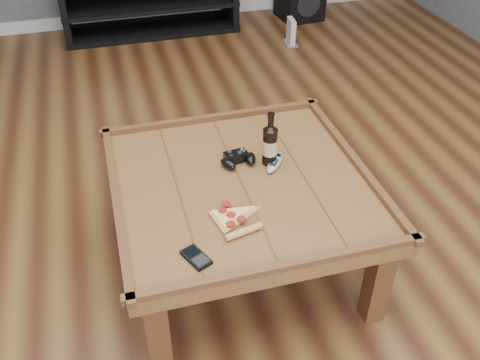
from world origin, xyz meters
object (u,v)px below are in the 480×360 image
object	(u,v)px
remote_control	(275,162)
game_console	(291,33)
game_controller	(238,159)
smartphone	(196,257)
coffee_table	(241,193)
media_console	(150,2)
beer_bottle	(270,144)
pizza_slice	(233,219)

from	to	relation	value
remote_control	game_console	bearing A→B (deg)	104.42
game_controller	game_console	size ratio (longest dim) A/B	0.82
game_controller	smartphone	xyz separation A→B (m)	(-0.28, -0.49, -0.01)
coffee_table	remote_control	bearing A→B (deg)	23.89
coffee_table	media_console	size ratio (longest dim) A/B	0.74
beer_bottle	game_controller	size ratio (longest dim) A/B	1.40
remote_control	beer_bottle	bearing A→B (deg)	168.48
smartphone	beer_bottle	bearing A→B (deg)	23.97
coffee_table	pizza_slice	bearing A→B (deg)	-113.23
game_controller	pizza_slice	distance (m)	0.36
beer_bottle	game_console	bearing A→B (deg)	67.31
beer_bottle	pizza_slice	bearing A→B (deg)	-127.73
pizza_slice	game_console	size ratio (longest dim) A/B	1.38
coffee_table	game_controller	bearing A→B (deg)	80.43
remote_control	game_controller	bearing A→B (deg)	-163.13
coffee_table	pizza_slice	size ratio (longest dim) A/B	3.69
beer_bottle	smartphone	distance (m)	0.61
game_controller	beer_bottle	bearing A→B (deg)	-21.01
coffee_table	smartphone	world-z (taller)	coffee_table
game_console	beer_bottle	bearing A→B (deg)	-106.83
game_controller	game_console	distance (m)	2.33
game_controller	pizza_slice	bearing A→B (deg)	-115.47
game_controller	media_console	bearing A→B (deg)	83.48
beer_bottle	media_console	bearing A→B (deg)	93.12
coffee_table	beer_bottle	xyz separation A→B (m)	(0.14, 0.09, 0.15)
beer_bottle	game_console	world-z (taller)	beer_bottle
game_controller	smartphone	size ratio (longest dim) A/B	1.36
smartphone	game_console	world-z (taller)	smartphone
coffee_table	remote_control	size ratio (longest dim) A/B	6.77
game_controller	game_console	xyz separation A→B (m)	(1.00, 2.07, -0.38)
remote_control	media_console	bearing A→B (deg)	129.97
coffee_table	smartphone	distance (m)	0.45
game_controller	smartphone	distance (m)	0.56
media_console	game_controller	size ratio (longest dim) A/B	8.37
pizza_slice	smartphone	world-z (taller)	pizza_slice
pizza_slice	remote_control	xyz separation A→B (m)	(0.25, 0.29, 0.00)
media_console	game_controller	distance (m)	2.64
media_console	pizza_slice	world-z (taller)	media_console
media_console	remote_control	size ratio (longest dim) A/B	9.20
beer_bottle	game_console	xyz separation A→B (m)	(0.88, 2.10, -0.45)
remote_control	smartphone	bearing A→B (deg)	-97.45
media_console	smartphone	xyz separation A→B (m)	(-0.26, -3.11, 0.21)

